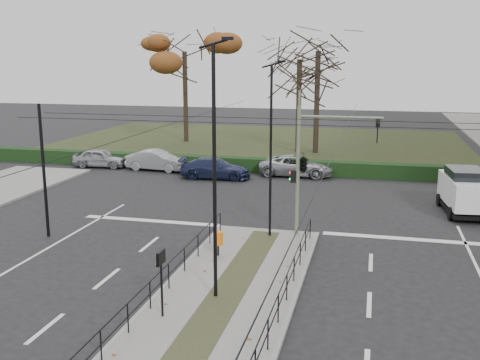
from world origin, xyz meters
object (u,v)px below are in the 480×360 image
Objects in this scene: streetlamp_median_near at (215,171)px; white_van at (464,190)px; rust_tree at (184,52)px; parked_car_fourth at (297,166)px; litter_bin at (218,239)px; info_panel at (161,265)px; bare_tree_near at (318,59)px; streetlamp_median_far at (271,149)px; bare_tree_center at (300,66)px; parked_car_first at (101,158)px; parked_car_second at (157,160)px; parked_car_third at (215,168)px; traffic_light at (306,161)px.

streetlamp_median_near reaches higher than white_van.
parked_car_fourth is at bearing -46.67° from rust_tree.
litter_bin is 5.73m from info_panel.
bare_tree_near is at bearing 87.68° from litter_bin.
litter_bin is at bearing 104.79° from streetlamp_median_near.
bare_tree_center reaches higher than streetlamp_median_far.
litter_bin is at bearing -144.32° from parked_car_first.
litter_bin is at bearing -146.71° from parked_car_second.
parked_car_fourth is at bearing 87.50° from info_panel.
streetlamp_median_near is at bearing 56.20° from info_panel.
traffic_light is at bearing -150.77° from parked_car_third.
streetlamp_median_near is 1.66× the size of parked_car_fourth.
bare_tree_center is at bearing 122.95° from white_van.
streetlamp_median_far is 11.48m from white_van.
bare_tree_center is at bearing -57.58° from parked_car_first.
streetlamp_median_far is 23.86m from bare_tree_near.
info_panel is at bearing 177.72° from parked_car_fourth.
litter_bin is 21.70m from parked_car_first.
streetlamp_median_far reaches higher than parked_car_fourth.
traffic_light is 13.88m from parked_car_third.
streetlamp_median_far is at bearing -137.30° from parked_car_second.
bare_tree_center reaches higher than parked_car_second.
traffic_light is at bearing -132.01° from parked_car_first.
parked_car_second reaches higher than litter_bin.
rust_tree reaches higher than bare_tree_center.
white_van is at bearing -57.05° from bare_tree_center.
rust_tree is (-13.31, 27.28, 4.48)m from streetlamp_median_far.
rust_tree is at bearing 116.01° from streetlamp_median_far.
parked_car_third is at bearing -108.87° from bare_tree_center.
info_panel is 38.36m from rust_tree.
info_panel is at bearing -92.26° from bare_tree_near.
streetlamp_median_far is 20.87m from parked_car_first.
info_panel is 32.81m from bare_tree_near.
parked_car_second is (-10.29, 20.43, -3.69)m from streetlamp_median_near.
rust_tree is at bearing 43.55° from parked_car_fourth.
white_van is (9.54, 13.42, -3.18)m from streetlamp_median_near.
streetlamp_median_near reaches higher than streetlamp_median_far.
traffic_light is 7.67m from streetlamp_median_near.
info_panel is 18.65m from white_van.
streetlamp_median_near reaches higher than parked_car_third.
traffic_light is at bearing -170.43° from parked_car_fourth.
parked_car_third is 14.77m from bare_tree_near.
parked_car_first is 17.82m from bare_tree_center.
streetlamp_median_near is 30.54m from bare_tree_center.
parked_car_second is 10.08m from parked_car_fourth.
streetlamp_median_far is 0.75× the size of bare_tree_center.
parked_car_first is (-16.81, 13.24, -2.81)m from traffic_light.
parked_car_first is at bearing 125.72° from streetlamp_median_near.
litter_bin is at bearing -92.32° from bare_tree_near.
bare_tree_near is at bearing -41.95° from parked_car_second.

